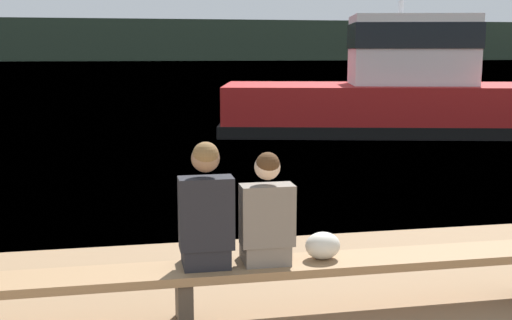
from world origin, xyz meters
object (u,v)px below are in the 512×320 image
(person_left, at_px, (206,211))
(shopping_bag, at_px, (323,246))
(bench_main, at_px, (184,278))
(person_right, at_px, (267,215))
(tugboat_red, at_px, (397,96))

(person_left, bearing_deg, shopping_bag, 1.74)
(bench_main, bearing_deg, person_right, -0.08)
(tugboat_red, bearing_deg, person_right, 165.48)
(person_left, height_order, person_right, person_left)
(shopping_bag, bearing_deg, tugboat_red, 63.99)
(shopping_bag, bearing_deg, bench_main, -178.71)
(person_right, distance_m, shopping_bag, 0.57)
(person_left, relative_size, shopping_bag, 3.46)
(bench_main, relative_size, shopping_bag, 23.13)
(shopping_bag, relative_size, tugboat_red, 0.03)
(person_left, height_order, tugboat_red, tugboat_red)
(person_right, height_order, tugboat_red, tugboat_red)
(bench_main, height_order, tugboat_red, tugboat_red)
(bench_main, distance_m, person_right, 0.84)
(shopping_bag, bearing_deg, person_left, -178.26)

